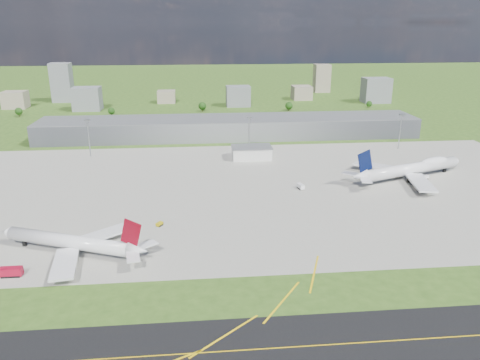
{
  "coord_description": "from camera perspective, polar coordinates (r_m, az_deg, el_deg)",
  "views": [
    {
      "loc": [
        -26.65,
        -204.08,
        87.9
      ],
      "look_at": [
        -4.63,
        28.43,
        9.0
      ],
      "focal_mm": 35.0,
      "sensor_mm": 36.0,
      "label": 1
    }
  ],
  "objects": [
    {
      "name": "tree_far_w",
      "position": [
        511.51,
        -25.37,
        7.58
      ],
      "size": [
        7.2,
        7.2,
        8.8
      ],
      "color": "#382314",
      "rests_on": "ground"
    },
    {
      "name": "tree_w",
      "position": [
        483.61,
        -15.41,
        8.12
      ],
      "size": [
        6.75,
        6.75,
        8.25
      ],
      "color": "#382314",
      "rests_on": "ground"
    },
    {
      "name": "airliner_red_twin",
      "position": [
        198.53,
        -19.61,
        -7.22
      ],
      "size": [
        63.85,
        48.29,
        18.33
      ],
      "rotation": [
        0.0,
        0.0,
        2.76
      ],
      "color": "white",
      "rests_on": "ground"
    },
    {
      "name": "airliner_blue_quad",
      "position": [
        293.66,
        20.21,
        1.3
      ],
      "size": [
        79.98,
        61.08,
        21.66
      ],
      "rotation": [
        0.0,
        0.0,
        0.35
      ],
      "color": "white",
      "rests_on": "ground"
    },
    {
      "name": "bldg_e",
      "position": [
        568.17,
        16.25,
        10.47
      ],
      "size": [
        30.0,
        22.0,
        28.0
      ],
      "primitive_type": "cube",
      "color": "slate",
      "rests_on": "ground"
    },
    {
      "name": "apron",
      "position": [
        261.98,
        2.95,
        -0.95
      ],
      "size": [
        360.0,
        190.0,
        0.08
      ],
      "primitive_type": "cube",
      "color": "gray",
      "rests_on": "ground"
    },
    {
      "name": "tree_far_e",
      "position": [
        530.08,
        15.47,
        8.95
      ],
      "size": [
        6.3,
        6.3,
        7.7
      ],
      "color": "#382314",
      "rests_on": "ground"
    },
    {
      "name": "bldg_c",
      "position": [
        521.89,
        -0.23,
        10.19
      ],
      "size": [
        26.0,
        20.0,
        22.0
      ],
      "primitive_type": "cube",
      "color": "slate",
      "rests_on": "ground"
    },
    {
      "name": "bldg_cw",
      "position": [
        551.07,
        -8.96,
        10.0
      ],
      "size": [
        20.0,
        18.0,
        14.0
      ],
      "primitive_type": "cube",
      "color": "gray",
      "rests_on": "ground"
    },
    {
      "name": "bldg_ce",
      "position": [
        573.96,
        7.52,
        10.51
      ],
      "size": [
        22.0,
        24.0,
        16.0
      ],
      "primitive_type": "cube",
      "color": "gray",
      "rests_on": "ground"
    },
    {
      "name": "mast_center",
      "position": [
        328.75,
        1.12,
        6.33
      ],
      "size": [
        3.5,
        2.0,
        25.9
      ],
      "color": "gray",
      "rests_on": "ground"
    },
    {
      "name": "bldg_tall_w",
      "position": [
        588.25,
        -20.89,
        11.04
      ],
      "size": [
        22.0,
        20.0,
        44.0
      ],
      "primitive_type": "cube",
      "color": "slate",
      "rests_on": "ground"
    },
    {
      "name": "mast_east",
      "position": [
        358.11,
        19.01,
        6.35
      ],
      "size": [
        3.5,
        2.0,
        25.9
      ],
      "color": "gray",
      "rests_on": "ground"
    },
    {
      "name": "van_white_far",
      "position": [
        296.04,
        21.6,
        0.28
      ],
      "size": [
        4.94,
        3.32,
        2.36
      ],
      "rotation": [
        0.0,
        0.0,
        0.29
      ],
      "color": "white",
      "rests_on": "ground"
    },
    {
      "name": "van_white_near",
      "position": [
        261.59,
        7.41,
        -0.8
      ],
      "size": [
        3.71,
        5.98,
        2.79
      ],
      "rotation": [
        0.0,
        0.0,
        1.82
      ],
      "color": "white",
      "rests_on": "ground"
    },
    {
      "name": "fire_truck",
      "position": [
        192.17,
        -26.12,
        -10.06
      ],
      "size": [
        7.82,
        3.09,
        3.48
      ],
      "rotation": [
        0.0,
        0.0,
        0.0
      ],
      "color": "maroon",
      "rests_on": "ground"
    },
    {
      "name": "tug_yellow",
      "position": [
        216.39,
        -9.79,
        -5.34
      ],
      "size": [
        3.48,
        3.82,
        1.68
      ],
      "rotation": [
        0.0,
        0.0,
        0.95
      ],
      "color": "#C3A90B",
      "rests_on": "ground"
    },
    {
      "name": "tree_c",
      "position": [
        491.03,
        -4.62,
        8.99
      ],
      "size": [
        8.1,
        8.1,
        9.9
      ],
      "color": "#382314",
      "rests_on": "ground"
    },
    {
      "name": "bldg_far_w",
      "position": [
        564.15,
        -25.72,
        8.81
      ],
      "size": [
        24.0,
        20.0,
        18.0
      ],
      "primitive_type": "cube",
      "color": "gray",
      "rests_on": "ground"
    },
    {
      "name": "ground",
      "position": [
        365.8,
        -1.08,
        4.76
      ],
      "size": [
        1400.0,
        1400.0,
        0.0
      ],
      "primitive_type": "plane",
      "color": "#32541A",
      "rests_on": "ground"
    },
    {
      "name": "terminal",
      "position": [
        378.67,
        -1.26,
        6.4
      ],
      "size": [
        300.0,
        42.0,
        15.0
      ],
      "primitive_type": "cube",
      "color": "slate",
      "rests_on": "ground"
    },
    {
      "name": "bldg_tall_e",
      "position": [
        640.12,
        9.94,
        12.13
      ],
      "size": [
        20.0,
        18.0,
        36.0
      ],
      "primitive_type": "cube",
      "color": "gray",
      "rests_on": "ground"
    },
    {
      "name": "mast_west",
      "position": [
        334.84,
        -18.03,
        5.65
      ],
      "size": [
        3.5,
        2.0,
        25.9
      ],
      "color": "gray",
      "rests_on": "ground"
    },
    {
      "name": "bldg_w",
      "position": [
        522.21,
        -18.14,
        9.4
      ],
      "size": [
        28.0,
        22.0,
        24.0
      ],
      "primitive_type": "cube",
      "color": "slate",
      "rests_on": "ground"
    },
    {
      "name": "tree_e",
      "position": [
        495.62,
        5.99,
        9.0
      ],
      "size": [
        7.65,
        7.65,
        9.35
      ],
      "color": "#382314",
      "rests_on": "ground"
    },
    {
      "name": "ops_building",
      "position": [
        317.56,
        1.41,
        3.34
      ],
      "size": [
        26.0,
        16.0,
        8.0
      ],
      "primitive_type": "cube",
      "color": "silver",
      "rests_on": "ground"
    }
  ]
}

